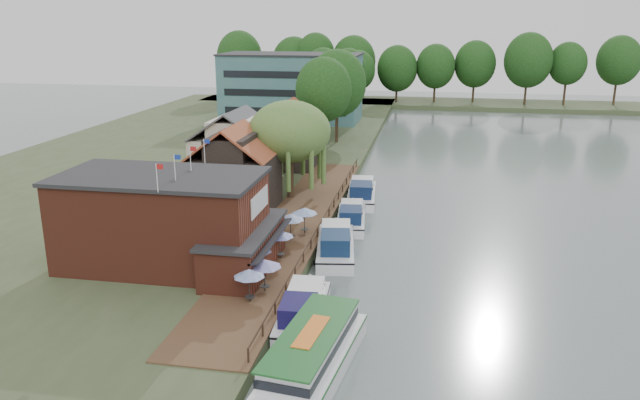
# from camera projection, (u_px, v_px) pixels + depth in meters

# --- Properties ---
(ground) EXTENTS (260.00, 260.00, 0.00)m
(ground) POSITION_uv_depth(u_px,v_px,m) (369.00, 285.00, 47.48)
(ground) COLOR #576562
(ground) RESTS_ON ground
(land_bank) EXTENTS (50.00, 140.00, 1.00)m
(land_bank) POSITION_uv_depth(u_px,v_px,m) (179.00, 162.00, 85.55)
(land_bank) COLOR #384728
(land_bank) RESTS_ON ground
(quay_deck) EXTENTS (6.00, 50.00, 0.10)m
(quay_deck) POSITION_uv_depth(u_px,v_px,m) (295.00, 225.00, 58.00)
(quay_deck) COLOR #47301E
(quay_deck) RESTS_ON land_bank
(quay_rail) EXTENTS (0.20, 49.00, 1.00)m
(quay_rail) POSITION_uv_depth(u_px,v_px,m) (324.00, 220.00, 57.88)
(quay_rail) COLOR black
(quay_rail) RESTS_ON land_bank
(pub) EXTENTS (20.00, 11.00, 7.30)m
(pub) POSITION_uv_depth(u_px,v_px,m) (187.00, 221.00, 47.65)
(pub) COLOR maroon
(pub) RESTS_ON land_bank
(hotel_block) EXTENTS (25.40, 12.40, 12.30)m
(hotel_block) POSITION_uv_depth(u_px,v_px,m) (292.00, 87.00, 115.30)
(hotel_block) COLOR #38666B
(hotel_block) RESTS_ON land_bank
(cottage_a) EXTENTS (8.60, 7.60, 8.50)m
(cottage_a) POSITION_uv_depth(u_px,v_px,m) (235.00, 168.00, 61.80)
(cottage_a) COLOR black
(cottage_a) RESTS_ON land_bank
(cottage_b) EXTENTS (9.60, 8.60, 8.50)m
(cottage_b) POSITION_uv_depth(u_px,v_px,m) (236.00, 147.00, 71.75)
(cottage_b) COLOR beige
(cottage_b) RESTS_ON land_bank
(cottage_c) EXTENTS (7.60, 7.60, 8.50)m
(cottage_c) POSITION_uv_depth(u_px,v_px,m) (288.00, 134.00, 79.55)
(cottage_c) COLOR black
(cottage_c) RESTS_ON land_bank
(willow) EXTENTS (8.60, 8.60, 10.43)m
(willow) POSITION_uv_depth(u_px,v_px,m) (290.00, 150.00, 65.46)
(willow) COLOR #476B2D
(willow) RESTS_ON land_bank
(umbrella_0) EXTENTS (2.14, 2.14, 2.38)m
(umbrella_0) POSITION_uv_depth(u_px,v_px,m) (249.00, 285.00, 41.97)
(umbrella_0) COLOR navy
(umbrella_0) RESTS_ON quay_deck
(umbrella_1) EXTENTS (2.46, 2.46, 2.38)m
(umbrella_1) POSITION_uv_depth(u_px,v_px,m) (264.00, 275.00, 43.62)
(umbrella_1) COLOR navy
(umbrella_1) RESTS_ON quay_deck
(umbrella_2) EXTENTS (2.34, 2.34, 2.38)m
(umbrella_2) POSITION_uv_depth(u_px,v_px,m) (257.00, 260.00, 46.44)
(umbrella_2) COLOR navy
(umbrella_2) RESTS_ON quay_deck
(umbrella_3) EXTENTS (2.23, 2.23, 2.38)m
(umbrella_3) POSITION_uv_depth(u_px,v_px,m) (280.00, 244.00, 49.55)
(umbrella_3) COLOR navy
(umbrella_3) RESTS_ON quay_deck
(umbrella_4) EXTENTS (2.38, 2.38, 2.38)m
(umbrella_4) POSITION_uv_depth(u_px,v_px,m) (291.00, 227.00, 53.65)
(umbrella_4) COLOR navy
(umbrella_4) RESTS_ON quay_deck
(umbrella_5) EXTENTS (2.32, 2.32, 2.38)m
(umbrella_5) POSITION_uv_depth(u_px,v_px,m) (305.00, 220.00, 55.37)
(umbrella_5) COLOR #1B4796
(umbrella_5) RESTS_ON quay_deck
(cruiser_0) EXTENTS (3.76, 10.03, 2.39)m
(cruiser_0) POSITION_uv_depth(u_px,v_px,m) (303.00, 305.00, 41.55)
(cruiser_0) COLOR white
(cruiser_0) RESTS_ON ground
(cruiser_1) EXTENTS (4.95, 11.03, 2.61)m
(cruiser_1) POSITION_uv_depth(u_px,v_px,m) (336.00, 241.00, 53.21)
(cruiser_1) COLOR white
(cruiser_1) RESTS_ON ground
(cruiser_2) EXTENTS (3.99, 9.69, 2.27)m
(cruiser_2) POSITION_uv_depth(u_px,v_px,m) (351.00, 214.00, 60.85)
(cruiser_2) COLOR white
(cruiser_2) RESTS_ON ground
(cruiser_3) EXTENTS (4.18, 10.61, 2.53)m
(cruiser_3) POSITION_uv_depth(u_px,v_px,m) (362.00, 190.00, 68.85)
(cruiser_3) COLOR white
(cruiser_3) RESTS_ON ground
(tour_boat) EXTENTS (5.41, 13.64, 2.89)m
(tour_boat) POSITION_uv_depth(u_px,v_px,m) (308.00, 359.00, 34.51)
(tour_boat) COLOR silver
(tour_boat) RESTS_ON ground
(swan) EXTENTS (0.44, 0.44, 0.44)m
(swan) POSITION_uv_depth(u_px,v_px,m) (269.00, 364.00, 36.32)
(swan) COLOR white
(swan) RESTS_ON ground
(bank_tree_0) EXTENTS (7.81, 7.81, 13.48)m
(bank_tree_0) POSITION_uv_depth(u_px,v_px,m) (324.00, 106.00, 86.56)
(bank_tree_0) COLOR #143811
(bank_tree_0) RESTS_ON land_bank
(bank_tree_1) EXTENTS (8.89, 8.89, 14.10)m
(bank_tree_1) POSITION_uv_depth(u_px,v_px,m) (337.00, 96.00, 94.77)
(bank_tree_1) COLOR #143811
(bank_tree_1) RESTS_ON land_bank
(bank_tree_2) EXTENTS (6.22, 6.22, 10.17)m
(bank_tree_2) POSITION_uv_depth(u_px,v_px,m) (322.00, 104.00, 101.04)
(bank_tree_2) COLOR #143811
(bank_tree_2) RESTS_ON land_bank
(bank_tree_3) EXTENTS (6.98, 6.98, 12.98)m
(bank_tree_3) POSITION_uv_depth(u_px,v_px,m) (348.00, 82.00, 120.26)
(bank_tree_3) COLOR #143811
(bank_tree_3) RESTS_ON land_bank
(bank_tree_4) EXTENTS (7.98, 7.98, 12.66)m
(bank_tree_4) POSITION_uv_depth(u_px,v_px,m) (323.00, 79.00, 128.92)
(bank_tree_4) COLOR #143811
(bank_tree_4) RESTS_ON land_bank
(bank_tree_5) EXTENTS (7.52, 7.52, 11.76)m
(bank_tree_5) POSITION_uv_depth(u_px,v_px,m) (358.00, 77.00, 136.33)
(bank_tree_5) COLOR #143811
(bank_tree_5) RESTS_ON land_bank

